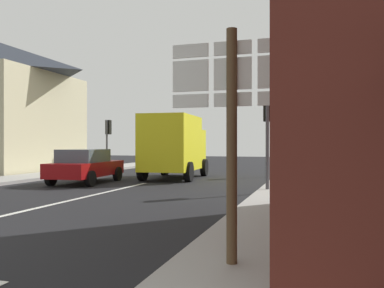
# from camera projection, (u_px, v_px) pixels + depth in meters

# --- Properties ---
(ground_plane) EXTENTS (80.00, 80.00, 0.00)m
(ground_plane) POSITION_uv_depth(u_px,v_px,m) (124.00, 188.00, 15.37)
(ground_plane) COLOR black
(sidewalk_right) EXTENTS (2.40, 44.00, 0.14)m
(sidewalk_right) POSITION_uv_depth(u_px,v_px,m) (291.00, 200.00, 11.59)
(sidewalk_right) COLOR #9E9B96
(sidewalk_right) RESTS_ON ground
(lane_centre_stripe) EXTENTS (0.16, 12.00, 0.01)m
(lane_centre_stripe) POSITION_uv_depth(u_px,v_px,m) (61.00, 203.00, 11.54)
(lane_centre_stripe) COLOR silver
(lane_centre_stripe) RESTS_ON ground
(sedan_far) EXTENTS (2.23, 4.33, 1.47)m
(sedan_far) POSITION_uv_depth(u_px,v_px,m) (86.00, 166.00, 17.34)
(sedan_far) COLOR maroon
(sedan_far) RESTS_ON ground
(delivery_truck) EXTENTS (2.74, 5.12, 3.05)m
(delivery_truck) POSITION_uv_depth(u_px,v_px,m) (174.00, 145.00, 19.64)
(delivery_truck) COLOR yellow
(delivery_truck) RESTS_ON ground
(route_sign_post) EXTENTS (1.66, 0.14, 3.20)m
(route_sign_post) POSITION_uv_depth(u_px,v_px,m) (232.00, 120.00, 5.23)
(route_sign_post) COLOR brown
(route_sign_post) RESTS_ON ground
(traffic_light_far_left) EXTENTS (0.30, 0.49, 3.21)m
(traffic_light_far_left) POSITION_uv_depth(u_px,v_px,m) (108.00, 133.00, 25.17)
(traffic_light_far_left) COLOR #47474C
(traffic_light_far_left) RESTS_ON ground
(traffic_light_near_right) EXTENTS (0.30, 0.49, 3.39)m
(traffic_light_near_right) POSITION_uv_depth(u_px,v_px,m) (268.00, 121.00, 13.93)
(traffic_light_near_right) COLOR #47474C
(traffic_light_near_right) RESTS_ON ground
(traffic_light_far_right) EXTENTS (0.30, 0.49, 3.47)m
(traffic_light_far_right) POSITION_uv_depth(u_px,v_px,m) (284.00, 128.00, 21.15)
(traffic_light_far_right) COLOR #47474C
(traffic_light_far_right) RESTS_ON ground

